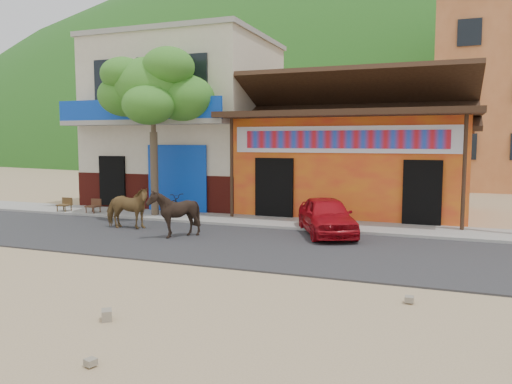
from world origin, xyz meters
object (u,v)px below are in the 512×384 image
red_car (326,216)px  scooter (171,204)px  cow_tan (127,208)px  cow_dark (174,213)px  tree (153,132)px  cafe_chair_left (64,199)px  cafe_chair_right (93,200)px

red_car → scooter: (-6.03, 1.31, -0.08)m
cow_tan → cow_dark: bearing=-117.9°
tree → scooter: bearing=10.5°
cow_tan → red_car: size_ratio=0.47×
cafe_chair_left → cafe_chair_right: 1.30m
scooter → cafe_chair_right: size_ratio=1.61×
tree → cow_dark: (2.65, -3.19, -2.38)m
cow_tan → cow_dark: 2.25m
red_car → cafe_chair_right: (-9.09, 0.81, -0.00)m
tree → cow_dark: bearing=-50.3°
tree → cow_tan: (0.52, -2.45, -2.42)m
tree → cafe_chair_left: (-3.76, -0.45, -2.53)m
scooter → cafe_chair_right: 3.10m
tree → cafe_chair_right: bearing=-171.0°
tree → cafe_chair_right: size_ratio=6.30×
cow_tan → cow_dark: cow_dark is taller
cow_dark → cafe_chair_left: bearing=-122.8°
cafe_chair_left → red_car: bearing=-7.5°
scooter → cafe_chair_left: bearing=126.1°
cow_dark → scooter: bearing=-157.8°
scooter → cafe_chair_left: (-4.36, -0.56, 0.07)m
scooter → cow_dark: bearing=-119.4°
cow_dark → red_car: bearing=106.9°
cafe_chair_right → scooter: bearing=10.2°
red_car → cafe_chair_right: 9.12m
tree → red_car: 7.20m
cow_tan → scooter: size_ratio=1.01×
tree → scooter: tree is taller
tree → cafe_chair_right: (-2.46, -0.39, -2.52)m
cow_tan → scooter: cow_tan is taller
cafe_chair_right → cow_dark: bearing=-27.9°
red_car → cafe_chair_left: bearing=150.6°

